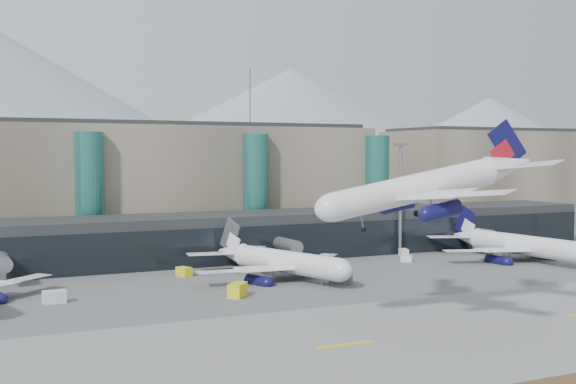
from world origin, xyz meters
The scene contains 19 objects.
ground centered at (0.00, 0.00, 0.00)m, with size 900.00×900.00×0.00m, color #515154.
runway_strip centered at (0.00, -15.00, 0.02)m, with size 400.00×40.00×0.04m, color slate.
runway_markings centered at (0.00, -15.00, 0.05)m, with size 128.00×1.00×0.02m.
concourse centered at (-0.02, 57.73, 4.97)m, with size 170.00×27.00×10.00m.
terminal_main centered at (-25.00, 90.00, 15.44)m, with size 130.00×30.00×31.00m.
terminal_east centered at (95.00, 90.00, 15.44)m, with size 70.00×30.00×31.00m.
teal_towers centered at (-14.99, 74.01, 14.01)m, with size 116.40×19.40×46.00m.
mountain_ridge centered at (15.97, 380.00, 45.74)m, with size 910.00×400.00×110.00m.
lightmast_mid centered at (30.00, 48.00, 14.42)m, with size 3.00×1.20×25.60m.
hero_jet centered at (-3.82, -10.63, 19.85)m, with size 33.47×33.42×10.86m.
jet_parked_mid centered at (-8.62, 32.40, 4.45)m, with size 34.58×36.65×11.77m.
jet_parked_right centered at (48.11, 32.56, 4.70)m, with size 38.39×38.08×12.42m.
veh_a centered at (-48.77, 25.49, 0.97)m, with size 3.44×1.93×1.93m, color silver.
veh_b centered at (-23.35, 40.86, 0.86)m, with size 2.97×1.83×1.71m, color yellow.
veh_c centered at (-0.53, 21.05, 1.09)m, with size 3.94×2.08×2.19m, color #4E4D53.
veh_d centered at (29.40, 45.59, 0.85)m, with size 2.98×1.60×1.70m, color silver.
veh_e centered at (56.69, 32.79, 0.92)m, with size 3.26×1.85×1.85m, color yellow.
veh_g centered at (25.24, 38.38, 0.68)m, with size 2.34×1.37×1.37m, color silver.
veh_h centered at (-21.31, 18.00, 1.12)m, with size 4.04×2.12×2.23m, color yellow.
Camera 1 is at (-62.60, -90.04, 23.03)m, focal length 45.00 mm.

